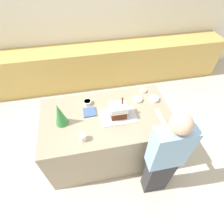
# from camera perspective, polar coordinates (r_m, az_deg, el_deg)

# --- Properties ---
(ground_plane) EXTENTS (12.00, 12.00, 0.00)m
(ground_plane) POSITION_cam_1_polar(r_m,az_deg,el_deg) (3.09, -1.42, -12.64)
(ground_plane) COLOR beige
(wall_back) EXTENTS (8.00, 0.05, 2.60)m
(wall_back) POSITION_cam_1_polar(r_m,az_deg,el_deg) (4.05, -8.22, 27.31)
(wall_back) COLOR white
(wall_back) RESTS_ON ground_plane
(back_cabinet_block) EXTENTS (6.00, 0.60, 0.89)m
(back_cabinet_block) POSITION_cam_1_polar(r_m,az_deg,el_deg) (4.14, -6.48, 14.66)
(back_cabinet_block) COLOR tan
(back_cabinet_block) RESTS_ON ground_plane
(kitchen_island) EXTENTS (1.76, 0.98, 0.93)m
(kitchen_island) POSITION_cam_1_polar(r_m,az_deg,el_deg) (2.70, -1.60, -7.76)
(kitchen_island) COLOR gray
(kitchen_island) RESTS_ON ground_plane
(baking_tray) EXTENTS (0.48, 0.31, 0.01)m
(baking_tray) POSITION_cam_1_polar(r_m,az_deg,el_deg) (2.32, 2.01, -1.30)
(baking_tray) COLOR #B2B2BC
(baking_tray) RESTS_ON kitchen_island
(gingerbread_house) EXTENTS (0.22, 0.17, 0.29)m
(gingerbread_house) POSITION_cam_1_polar(r_m,az_deg,el_deg) (2.24, 2.09, 0.53)
(gingerbread_house) COLOR #5B2D14
(gingerbread_house) RESTS_ON baking_tray
(decorative_tree) EXTENTS (0.16, 0.16, 0.33)m
(decorative_tree) POSITION_cam_1_polar(r_m,az_deg,el_deg) (2.22, -16.70, -0.80)
(decorative_tree) COLOR #33843D
(decorative_tree) RESTS_ON kitchen_island
(candy_bowl_beside_tree) EXTENTS (0.10, 0.10, 0.04)m
(candy_bowl_beside_tree) POSITION_cam_1_polar(r_m,az_deg,el_deg) (2.70, 10.12, 6.89)
(candy_bowl_beside_tree) COLOR silver
(candy_bowl_beside_tree) RESTS_ON kitchen_island
(candy_bowl_behind_tray) EXTENTS (0.11, 0.11, 0.05)m
(candy_bowl_behind_tray) POSITION_cam_1_polar(r_m,az_deg,el_deg) (2.49, -8.02, 3.19)
(candy_bowl_behind_tray) COLOR white
(candy_bowl_behind_tray) RESTS_ON kitchen_island
(candy_bowl_near_tray_right) EXTENTS (0.14, 0.14, 0.04)m
(candy_bowl_near_tray_right) POSITION_cam_1_polar(r_m,az_deg,el_deg) (2.54, 8.31, 4.12)
(candy_bowl_near_tray_right) COLOR white
(candy_bowl_near_tray_right) RESTS_ON kitchen_island
(candy_bowl_far_right) EXTENTS (0.14, 0.14, 0.04)m
(candy_bowl_far_right) POSITION_cam_1_polar(r_m,az_deg,el_deg) (2.59, 13.52, 4.21)
(candy_bowl_far_right) COLOR white
(candy_bowl_far_right) RESTS_ON kitchen_island
(cookbook) EXTENTS (0.17, 0.17, 0.02)m
(cookbook) POSITION_cam_1_polar(r_m,az_deg,el_deg) (2.38, -7.31, -0.03)
(cookbook) COLOR #3F598C
(cookbook) RESTS_ON kitchen_island
(mug) EXTENTS (0.09, 0.09, 0.09)m
(mug) POSITION_cam_1_polar(r_m,az_deg,el_deg) (2.09, -9.52, -8.15)
(mug) COLOR white
(mug) RESTS_ON kitchen_island
(person) EXTENTS (0.42, 0.52, 1.59)m
(person) POSITION_cam_1_polar(r_m,az_deg,el_deg) (2.18, 16.68, -14.50)
(person) COLOR #333338
(person) RESTS_ON ground_plane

